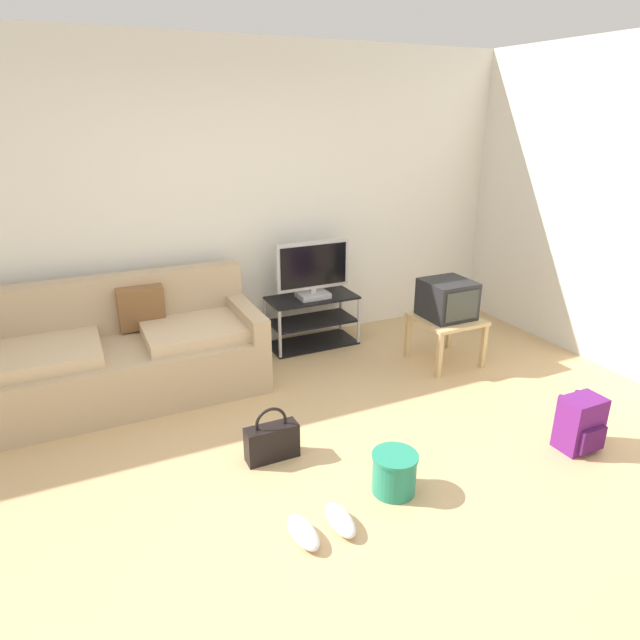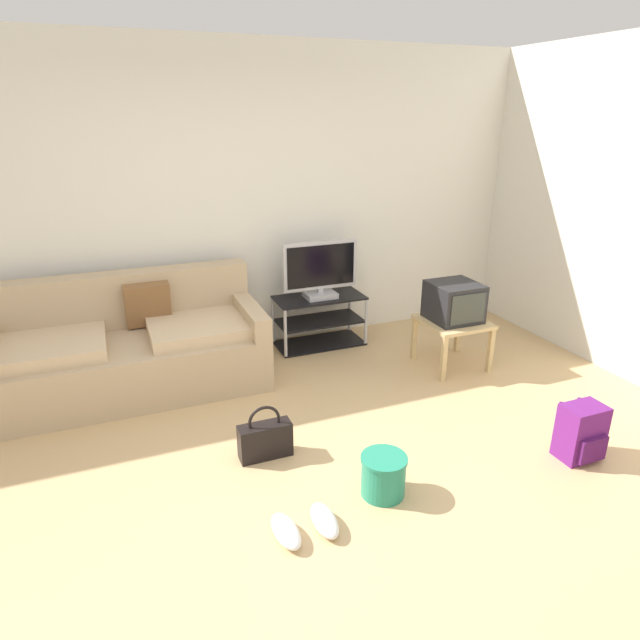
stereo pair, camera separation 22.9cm
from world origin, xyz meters
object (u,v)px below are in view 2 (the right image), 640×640
tv_stand (319,321)px  crt_tv (454,302)px  couch (130,350)px  sneakers_pair (305,526)px  flat_tv (320,270)px  handbag (265,439)px  cleaning_bucket (383,474)px  backpack (581,432)px  side_table (453,327)px

tv_stand → crt_tv: bearing=-43.4°
couch → sneakers_pair: 2.23m
couch → flat_tv: size_ratio=2.93×
flat_tv → handbag: (-1.01, -1.57, -0.62)m
handbag → sneakers_pair: (0.00, -0.75, -0.08)m
crt_tv → cleaning_bucket: bearing=-135.5°
backpack → side_table: bearing=81.7°
couch → cleaning_bucket: size_ratio=7.66×
flat_tv → sneakers_pair: flat_tv is taller
tv_stand → flat_tv: flat_tv is taller
couch → backpack: couch is taller
tv_stand → sneakers_pair: tv_stand is taller
flat_tv → side_table: size_ratio=1.34×
handbag → cleaning_bucket: handbag is taller
handbag → sneakers_pair: handbag is taller
backpack → handbag: 2.04m
crt_tv → couch: bearing=167.1°
cleaning_bucket → couch: bearing=122.8°
sneakers_pair → flat_tv: bearing=66.5°
side_table → handbag: (-1.91, -0.72, -0.23)m
flat_tv → backpack: (0.88, -2.33, -0.56)m
crt_tv → cleaning_bucket: (-1.38, -1.35, -0.46)m
backpack → tv_stand: bearing=103.1°
side_table → sneakers_pair: bearing=-142.4°
side_table → handbag: bearing=-159.3°
couch → handbag: 1.54m
couch → handbag: couch is taller
couch → handbag: bearing=-61.6°
side_table → handbag: size_ratio=1.43×
couch → tv_stand: (1.74, 0.25, -0.09)m
couch → side_table: (2.64, -0.62, 0.04)m
tv_stand → side_table: size_ratio=1.58×
crt_tv → cleaning_bucket: 1.99m
crt_tv → handbag: (-1.91, -0.74, -0.46)m
flat_tv → backpack: 2.55m
cleaning_bucket → sneakers_pair: size_ratio=0.76×
flat_tv → crt_tv: size_ratio=1.76×
crt_tv → handbag: bearing=-158.9°
crt_tv → handbag: 2.10m
flat_tv → handbag: bearing=-122.8°
couch → crt_tv: bearing=-12.9°
couch → tv_stand: size_ratio=2.50×
flat_tv → backpack: size_ratio=1.93×
couch → tv_stand: couch is taller
tv_stand → side_table: tv_stand is taller
tv_stand → flat_tv: size_ratio=1.17×
flat_tv → sneakers_pair: 2.62m
side_table → backpack: 1.49m
tv_stand → couch: bearing=-171.9°
tv_stand → cleaning_bucket: size_ratio=3.07×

